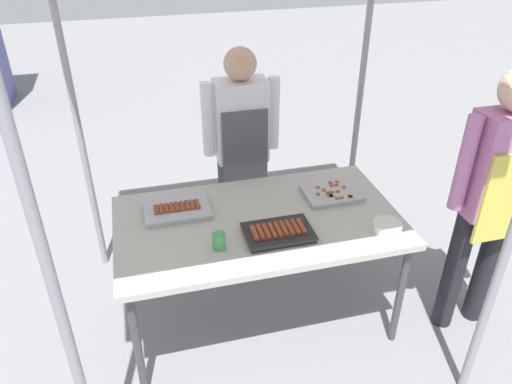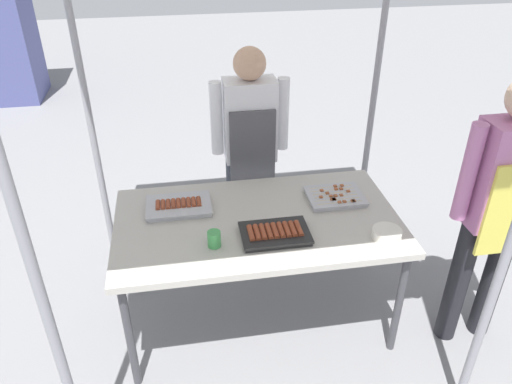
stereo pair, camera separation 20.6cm
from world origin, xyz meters
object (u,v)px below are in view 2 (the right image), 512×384
object	(u,v)px
tray_grilled_sausages	(179,206)
condiment_bowl	(387,234)
tray_pork_links	(275,233)
stall_table	(257,227)
drink_cup_near_edge	(214,239)
tray_meat_skewers	(335,197)
vendor_woman	(250,141)
customer_nearby	(501,200)

from	to	relation	value
tray_grilled_sausages	condiment_bowl	size ratio (longest dim) A/B	2.37
tray_grilled_sausages	condiment_bowl	xyz separation A→B (m)	(1.08, -0.47, 0.01)
tray_grilled_sausages	tray_pork_links	xyz separation A→B (m)	(0.50, -0.36, 0.00)
stall_table	condiment_bowl	bearing A→B (deg)	-23.66
condiment_bowl	drink_cup_near_edge	world-z (taller)	drink_cup_near_edge
condiment_bowl	stall_table	bearing A→B (deg)	156.34
tray_meat_skewers	vendor_woman	distance (m)	0.73
stall_table	drink_cup_near_edge	world-z (taller)	drink_cup_near_edge
stall_table	vendor_woman	distance (m)	0.74
tray_meat_skewers	customer_nearby	bearing A→B (deg)	-33.31
stall_table	vendor_woman	world-z (taller)	vendor_woman
tray_pork_links	condiment_bowl	bearing A→B (deg)	-10.62
drink_cup_near_edge	vendor_woman	world-z (taller)	vendor_woman
stall_table	tray_pork_links	xyz separation A→B (m)	(0.07, -0.18, 0.07)
stall_table	tray_grilled_sausages	bearing A→B (deg)	157.09
stall_table	tray_pork_links	size ratio (longest dim) A/B	4.35
customer_nearby	condiment_bowl	bearing A→B (deg)	174.06
tray_meat_skewers	condiment_bowl	distance (m)	0.45
tray_pork_links	vendor_woman	xyz separation A→B (m)	(0.01, 0.89, 0.13)
tray_pork_links	condiment_bowl	distance (m)	0.60
condiment_bowl	customer_nearby	size ratio (longest dim) A/B	0.10
tray_meat_skewers	drink_cup_near_edge	distance (m)	0.83
drink_cup_near_edge	vendor_woman	xyz separation A→B (m)	(0.33, 0.91, 0.10)
tray_meat_skewers	customer_nearby	xyz separation A→B (m)	(0.73, -0.48, 0.20)
condiment_bowl	customer_nearby	world-z (taller)	customer_nearby
tray_grilled_sausages	customer_nearby	size ratio (longest dim) A/B	0.23
stall_table	tray_meat_skewers	distance (m)	0.52
tray_grilled_sausages	drink_cup_near_edge	bearing A→B (deg)	-66.15
drink_cup_near_edge	customer_nearby	world-z (taller)	customer_nearby
tray_meat_skewers	vendor_woman	bearing A→B (deg)	126.26
condiment_bowl	tray_meat_skewers	bearing A→B (deg)	110.45
stall_table	drink_cup_near_edge	size ratio (longest dim) A/B	18.13
tray_pork_links	customer_nearby	bearing A→B (deg)	-8.33
stall_table	tray_meat_skewers	xyz separation A→B (m)	(0.49, 0.13, 0.07)
tray_meat_skewers	drink_cup_near_edge	world-z (taller)	drink_cup_near_edge
stall_table	condiment_bowl	distance (m)	0.71
stall_table	tray_meat_skewers	size ratio (longest dim) A/B	4.81
tray_pork_links	drink_cup_near_edge	size ratio (longest dim) A/B	4.17
stall_table	drink_cup_near_edge	distance (m)	0.35
tray_meat_skewers	stall_table	bearing A→B (deg)	-165.02
drink_cup_near_edge	customer_nearby	bearing A→B (deg)	-5.42
tray_grilled_sausages	tray_meat_skewers	xyz separation A→B (m)	(0.93, -0.05, -0.00)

